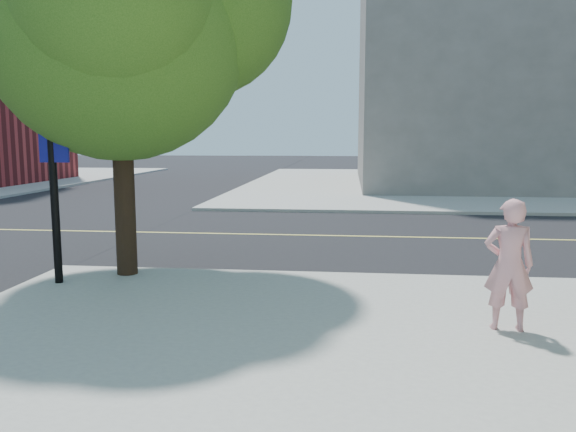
# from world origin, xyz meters

# --- Properties ---
(ground) EXTENTS (140.00, 140.00, 0.00)m
(ground) POSITION_xyz_m (0.00, 0.00, 0.00)
(ground) COLOR black
(ground) RESTS_ON ground
(road_ew) EXTENTS (140.00, 9.00, 0.01)m
(road_ew) POSITION_xyz_m (0.00, 4.50, 0.01)
(road_ew) COLOR black
(road_ew) RESTS_ON ground
(sidewalk_ne) EXTENTS (29.00, 25.00, 0.12)m
(sidewalk_ne) POSITION_xyz_m (13.50, 21.50, 0.06)
(sidewalk_ne) COLOR #A0A199
(sidewalk_ne) RESTS_ON ground
(filler_ne) EXTENTS (18.00, 16.00, 14.00)m
(filler_ne) POSITION_xyz_m (14.00, 22.00, 7.12)
(filler_ne) COLOR slate
(filler_ne) RESTS_ON sidewalk_ne
(man_on_phone) EXTENTS (0.64, 0.45, 1.67)m
(man_on_phone) POSITION_xyz_m (6.44, -2.86, 0.96)
(man_on_phone) COLOR pink
(man_on_phone) RESTS_ON sidewalk_se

